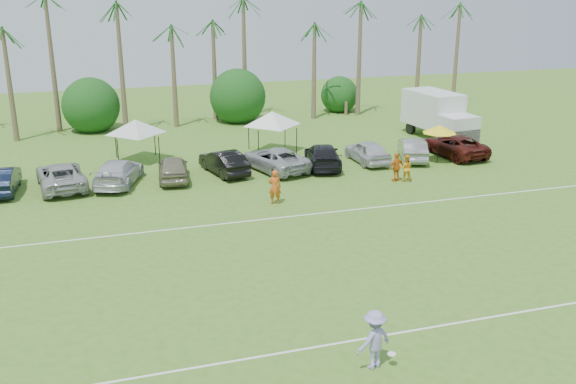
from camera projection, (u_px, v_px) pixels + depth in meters
name	position (u px, v px, depth m)	size (l,w,h in m)	color
ground	(332.00, 383.00, 19.00)	(120.00, 120.00, 0.00)	#446F21
field_lines	(262.00, 273.00, 26.26)	(80.00, 12.10, 0.01)	white
palm_tree_3	(53.00, 1.00, 48.11)	(2.40, 2.40, 11.90)	brown
palm_tree_4	(111.00, 35.00, 50.05)	(2.40, 2.40, 8.90)	brown
palm_tree_5	(162.00, 23.00, 50.91)	(2.40, 2.40, 9.90)	brown
palm_tree_6	(211.00, 11.00, 51.78)	(2.40, 2.40, 10.90)	brown
palm_tree_8	(316.00, 30.00, 54.87)	(2.40, 2.40, 8.90)	brown
palm_tree_9	(370.00, 19.00, 56.02)	(2.40, 2.40, 9.90)	brown
palm_tree_10	(422.00, 8.00, 57.17)	(2.40, 2.40, 10.90)	brown
bush_tree_1	(91.00, 106.00, 52.14)	(4.00, 4.00, 4.00)	brown
bush_tree_2	(235.00, 99.00, 55.55)	(4.00, 4.00, 4.00)	brown
bush_tree_3	(342.00, 93.00, 58.38)	(4.00, 4.00, 4.00)	brown
sideline_player_a	(275.00, 187.00, 34.24)	(0.69, 0.45, 1.88)	#D65517
sideline_player_b	(406.00, 168.00, 38.23)	(0.79, 0.62, 1.63)	#F6A21B
sideline_player_c	(397.00, 167.00, 38.20)	(1.01, 0.42, 1.72)	orange
box_truck	(439.00, 114.00, 48.57)	(3.14, 6.92, 3.46)	silver
canopy_tent_left	(135.00, 120.00, 41.99)	(4.04, 4.04, 3.28)	black
canopy_tent_right	(272.00, 111.00, 44.18)	(4.19, 4.19, 3.39)	black
market_umbrella	(440.00, 129.00, 41.83)	(2.25, 2.25, 2.51)	black
frisbee_player	(374.00, 340.00, 19.51)	(1.39, 1.04, 1.92)	#9890CC
parked_car_1	(1.00, 180.00, 36.14)	(1.58, 4.52, 1.49)	black
parked_car_2	(61.00, 176.00, 36.91)	(2.47, 5.36, 1.49)	#A7A7A7
parked_car_3	(118.00, 172.00, 37.64)	(2.09, 5.13, 1.49)	silver
parked_car_4	(173.00, 168.00, 38.45)	(1.76, 4.37, 1.49)	gray
parked_car_5	(224.00, 162.00, 39.78)	(1.58, 4.52, 1.49)	black
parked_car_6	(274.00, 159.00, 40.45)	(2.47, 5.36, 1.49)	#A2A3A7
parked_car_7	(323.00, 156.00, 41.25)	(2.09, 5.13, 1.49)	black
parked_car_8	(367.00, 151.00, 42.28)	(1.76, 4.37, 1.49)	silver
parked_car_9	(413.00, 149.00, 42.98)	(1.58, 4.52, 1.49)	gray
parked_car_10	(454.00, 145.00, 43.90)	(2.47, 5.36, 1.49)	#4D1611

